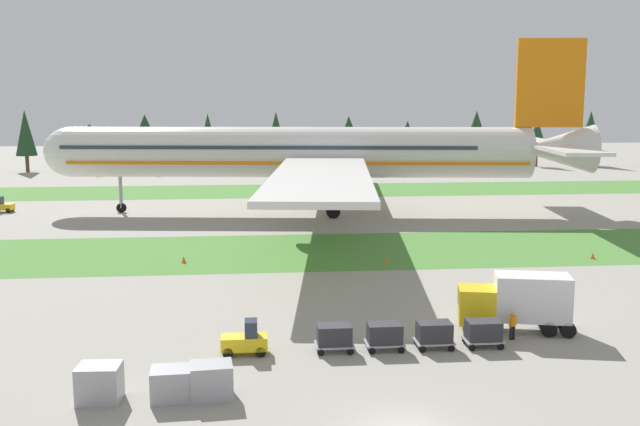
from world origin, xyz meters
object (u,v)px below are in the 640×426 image
object	(u,v)px
baggage_tug	(246,340)
cargo_dolly_second	(385,334)
airliner	(317,152)
taxiway_marker_1	(184,260)
taxiway_marker_0	(593,256)
cargo_dolly_lead	(334,336)
pushback_tractor	(2,206)
taxiway_marker_2	(386,260)
uld_container_1	(172,384)
cargo_dolly_fourth	(483,331)
uld_container_0	(99,383)
uld_container_2	(212,381)
ground_crew_loader	(513,324)
catering_truck	(517,300)
cargo_dolly_third	(434,333)

from	to	relation	value
baggage_tug	cargo_dolly_second	size ratio (longest dim) A/B	1.18
airliner	taxiway_marker_1	world-z (taller)	airliner
airliner	taxiway_marker_0	distance (m)	37.01
cargo_dolly_lead	taxiway_marker_1	xyz separation A→B (m)	(-10.55, 23.84, -0.62)
pushback_tractor	taxiway_marker_2	bearing A→B (deg)	59.38
uld_container_1	cargo_dolly_second	bearing A→B (deg)	27.62
cargo_dolly_fourth	uld_container_0	world-z (taller)	uld_container_0
uld_container_0	uld_container_1	world-z (taller)	uld_container_0
airliner	pushback_tractor	size ratio (longest dim) A/B	30.51
cargo_dolly_fourth	uld_container_2	distance (m)	16.41
pushback_tractor	taxiway_marker_1	distance (m)	40.67
uld_container_0	uld_container_2	world-z (taller)	uld_container_0
uld_container_0	taxiway_marker_2	bearing A→B (deg)	55.76
ground_crew_loader	uld_container_0	xyz separation A→B (m)	(-22.73, -6.86, -0.05)
catering_truck	cargo_dolly_fourth	bearing A→B (deg)	144.77
taxiway_marker_0	cargo_dolly_lead	bearing A→B (deg)	-139.65
uld_container_1	taxiway_marker_0	xyz separation A→B (m)	(34.47, 28.03, -0.48)
uld_container_2	taxiway_marker_1	world-z (taller)	uld_container_2
ground_crew_loader	uld_container_0	size ratio (longest dim) A/B	0.87
ground_crew_loader	taxiway_marker_2	bearing A→B (deg)	77.16
catering_truck	uld_container_1	xyz separation A→B (m)	(-20.14, -8.61, -1.18)
cargo_dolly_second	uld_container_2	distance (m)	11.20
uld_container_1	uld_container_2	size ratio (longest dim) A/B	1.00
airliner	catering_truck	world-z (taller)	airliner
ground_crew_loader	uld_container_0	world-z (taller)	uld_container_0
baggage_tug	ground_crew_loader	bearing A→B (deg)	-86.30
cargo_dolly_third	taxiway_marker_2	distance (m)	22.22
cargo_dolly_fourth	pushback_tractor	world-z (taller)	pushback_tractor
cargo_dolly_fourth	pushback_tractor	xyz separation A→B (m)	(-44.77, 55.51, -0.10)
cargo_dolly_third	ground_crew_loader	xyz separation A→B (m)	(5.03, 1.02, 0.03)
catering_truck	uld_container_0	distance (m)	25.06
catering_truck	taxiway_marker_0	world-z (taller)	catering_truck
cargo_dolly_second	cargo_dolly_third	distance (m)	2.90
cargo_dolly_fourth	uld_container_1	world-z (taller)	cargo_dolly_fourth
baggage_tug	cargo_dolly_lead	distance (m)	5.03
cargo_dolly_third	cargo_dolly_fourth	bearing A→B (deg)	-90.00
uld_container_1	taxiway_marker_2	world-z (taller)	uld_container_1
airliner	taxiway_marker_0	size ratio (longest dim) A/B	146.45
cargo_dolly_second	taxiway_marker_1	distance (m)	27.38
ground_crew_loader	uld_container_1	xyz separation A→B (m)	(-19.32, -6.98, -0.18)
cargo_dolly_third	uld_container_0	world-z (taller)	uld_container_0
baggage_tug	pushback_tractor	world-z (taller)	same
airliner	cargo_dolly_second	world-z (taller)	airliner
taxiway_marker_1	uld_container_2	bearing A→B (deg)	-82.46
taxiway_marker_1	baggage_tug	bearing A→B (deg)	-76.94
uld_container_0	taxiway_marker_1	distance (m)	29.72
cargo_dolly_third	cargo_dolly_fourth	xyz separation A→B (m)	(2.90, -0.00, 0.00)
baggage_tug	cargo_dolly_lead	world-z (taller)	baggage_tug
airliner	cargo_dolly_second	distance (m)	51.07
cargo_dolly_fourth	ground_crew_loader	xyz separation A→B (m)	(2.13, 1.02, 0.03)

